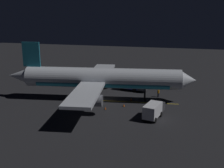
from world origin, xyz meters
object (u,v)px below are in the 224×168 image
at_px(traffic_cone_near_left, 124,105).
at_px(traffic_cone_near_right, 131,99).
at_px(baggage_truck, 154,110).
at_px(airliner, 100,79).
at_px(ground_crew_worker, 158,93).
at_px(catering_truck, 132,85).
at_px(traffic_cone_under_wing, 105,108).

height_order(traffic_cone_near_left, traffic_cone_near_right, same).
height_order(baggage_truck, traffic_cone_near_left, baggage_truck).
bearing_deg(traffic_cone_near_right, airliner, -80.01).
height_order(airliner, ground_crew_worker, airliner).
bearing_deg(traffic_cone_near_right, baggage_truck, 33.42).
bearing_deg(airliner, traffic_cone_near_right, 99.99).
bearing_deg(traffic_cone_near_left, baggage_truck, 55.35).
xyz_separation_m(traffic_cone_near_left, traffic_cone_near_right, (-4.02, 0.67, 0.00)).
bearing_deg(baggage_truck, ground_crew_worker, -178.46).
distance_m(baggage_truck, catering_truck, 16.88).
bearing_deg(traffic_cone_under_wing, baggage_truck, 79.10).
relative_size(baggage_truck, traffic_cone_near_right, 11.78).
bearing_deg(traffic_cone_near_right, catering_truck, -170.87).
bearing_deg(airliner, traffic_cone_under_wing, 26.94).
bearing_deg(airliner, baggage_truck, 58.97).
height_order(airliner, traffic_cone_under_wing, airliner).
height_order(baggage_truck, traffic_cone_under_wing, baggage_truck).
distance_m(catering_truck, traffic_cone_near_left, 11.36).
height_order(ground_crew_worker, traffic_cone_near_left, ground_crew_worker).
bearing_deg(baggage_truck, traffic_cone_near_right, -146.58).
xyz_separation_m(ground_crew_worker, traffic_cone_near_right, (3.80, -5.12, -0.64)).
relative_size(catering_truck, traffic_cone_near_right, 12.22).
relative_size(airliner, traffic_cone_under_wing, 70.17).
relative_size(traffic_cone_near_left, traffic_cone_under_wing, 1.00).
distance_m(airliner, traffic_cone_near_right, 7.73).
bearing_deg(traffic_cone_near_right, traffic_cone_under_wing, -29.46).
distance_m(traffic_cone_near_left, traffic_cone_under_wing, 3.88).
distance_m(traffic_cone_near_right, traffic_cone_under_wing, 7.46).
height_order(catering_truck, ground_crew_worker, catering_truck).
bearing_deg(traffic_cone_near_left, traffic_cone_under_wing, -50.54).
bearing_deg(traffic_cone_under_wing, traffic_cone_near_right, 150.54).
height_order(ground_crew_worker, traffic_cone_under_wing, ground_crew_worker).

